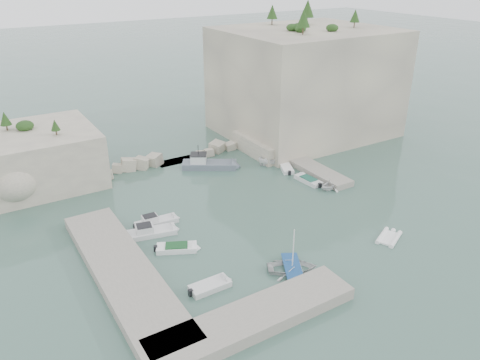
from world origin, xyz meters
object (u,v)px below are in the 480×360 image
motorboat_b (152,235)px  motorboat_e (210,288)px  inflatable_dinghy (389,239)px  tender_east_b (308,182)px  tender_east_a (329,189)px  rowboat (292,270)px  motorboat_c (177,250)px  tender_east_d (272,165)px  tender_east_c (286,169)px  motorboat_a (157,224)px  work_boat (210,168)px

motorboat_b → motorboat_e: (0.97, -11.32, 0.00)m
inflatable_dinghy → tender_east_b: 15.55m
inflatable_dinghy → tender_east_a: 12.61m
motorboat_b → rowboat: 15.76m
motorboat_c → tender_east_d: bearing=58.2°
motorboat_c → rowboat: (7.89, -8.87, 0.00)m
tender_east_d → motorboat_e: bearing=152.5°
motorboat_c → tender_east_c: bearing=52.6°
inflatable_dinghy → tender_east_d: size_ratio=0.89×
motorboat_c → inflatable_dinghy: motorboat_c is taller
motorboat_e → tender_east_d: tender_east_d is taller
motorboat_b → rowboat: motorboat_b is taller
motorboat_e → motorboat_a: bearing=88.3°
motorboat_a → tender_east_b: motorboat_a is taller
motorboat_b → inflatable_dinghy: bearing=-21.5°
tender_east_c → tender_east_d: tender_east_d is taller
motorboat_b → motorboat_c: bearing=-64.4°
inflatable_dinghy → motorboat_c: bearing=128.0°
motorboat_b → tender_east_a: tender_east_a is taller
tender_east_d → motorboat_b: bearing=130.7°
motorboat_a → tender_east_a: 22.62m
motorboat_b → tender_east_b: 22.74m
tender_east_b → tender_east_c: same height
work_boat → tender_east_c: bearing=-2.6°
tender_east_b → rowboat: bearing=132.4°
tender_east_d → motorboat_a: bearing=127.6°
tender_east_a → motorboat_a: bearing=76.0°
motorboat_e → inflatable_dinghy: motorboat_e is taller
tender_east_a → tender_east_b: size_ratio=0.67×
motorboat_e → tender_east_b: (21.71, 12.87, 0.00)m
inflatable_dinghy → tender_east_c: bearing=59.2°
motorboat_b → tender_east_a: (23.62, -1.57, 0.00)m
tender_east_c → tender_east_d: size_ratio=1.08×
inflatable_dinghy → motorboat_e: bearing=146.7°
motorboat_c → tender_east_a: size_ratio=1.48×
inflatable_dinghy → work_boat: bearing=79.2°
motorboat_c → motorboat_e: same height
tender_east_b → tender_east_c: size_ratio=1.00×
rowboat → tender_east_c: 23.98m
motorboat_e → tender_east_d: size_ratio=0.98×
tender_east_a → rowboat: bearing=122.3°
inflatable_dinghy → tender_east_d: tender_east_d is taller
motorboat_a → work_boat: 16.62m
tender_east_a → motorboat_b: bearing=80.7°
motorboat_e → tender_east_c: 28.16m
tender_east_d → tender_east_a: bearing=-152.4°
motorboat_b → motorboat_e: 11.36m
motorboat_a → tender_east_b: size_ratio=1.15×
inflatable_dinghy → tender_east_c: (1.74, 20.48, 0.00)m
tender_east_b → tender_east_d: 7.37m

